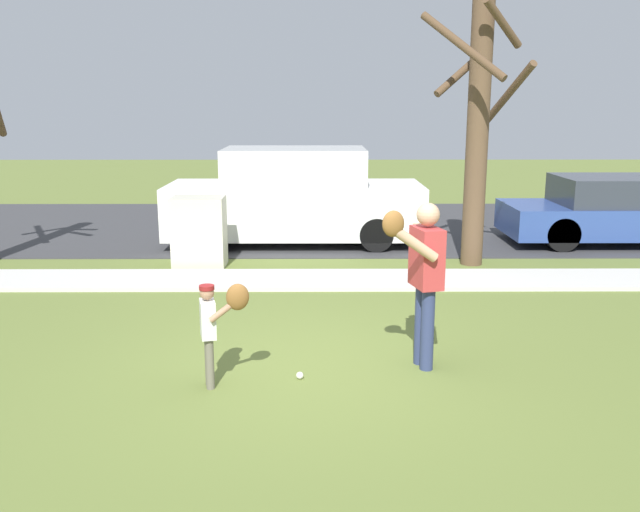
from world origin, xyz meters
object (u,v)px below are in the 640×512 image
(person_child, at_px, (216,319))
(street_tree_near, at_px, (478,125))
(baseball, at_px, (300,375))
(utility_cabinet, at_px, (199,232))
(person_adult, at_px, (423,269))
(parked_wagon_blue, at_px, (620,211))
(parked_van_white, at_px, (295,199))

(person_child, bearing_deg, street_tree_near, 41.56)
(baseball, height_order, street_tree_near, street_tree_near)
(utility_cabinet, bearing_deg, person_child, -78.72)
(person_adult, relative_size, parked_wagon_blue, 0.39)
(person_adult, bearing_deg, baseball, 0.40)
(person_adult, height_order, parked_van_white, parked_van_white)
(person_child, xyz_separation_m, utility_cabinet, (-1.03, 5.19, -0.11))
(parked_van_white, bearing_deg, utility_cabinet, -129.39)
(person_adult, distance_m, street_tree_near, 5.20)
(person_child, bearing_deg, parked_van_white, 72.06)
(person_child, relative_size, parked_wagon_blue, 0.24)
(person_adult, relative_size, utility_cabinet, 1.47)
(person_child, xyz_separation_m, parked_van_white, (0.55, 7.12, 0.20))
(baseball, distance_m, street_tree_near, 6.30)
(parked_wagon_blue, bearing_deg, person_adult, -127.04)
(person_child, bearing_deg, utility_cabinet, 87.76)
(utility_cabinet, bearing_deg, street_tree_near, 1.18)
(street_tree_near, distance_m, parked_wagon_blue, 4.14)
(baseball, distance_m, utility_cabinet, 5.34)
(parked_wagon_blue, bearing_deg, person_child, -134.83)
(person_adult, relative_size, baseball, 23.81)
(person_adult, xyz_separation_m, parked_wagon_blue, (4.92, 6.52, -0.42))
(street_tree_near, xyz_separation_m, parked_wagon_blue, (3.31, 1.76, -1.74))
(parked_wagon_blue, bearing_deg, street_tree_near, -152.01)
(person_adult, height_order, baseball, person_adult)
(utility_cabinet, distance_m, parked_van_white, 2.52)
(street_tree_near, relative_size, parked_wagon_blue, 1.00)
(utility_cabinet, xyz_separation_m, parked_van_white, (1.59, 1.93, 0.30))
(street_tree_near, bearing_deg, person_child, -124.92)
(person_child, distance_m, parked_van_white, 7.14)
(street_tree_near, relative_size, parked_van_white, 0.90)
(person_child, distance_m, utility_cabinet, 5.29)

